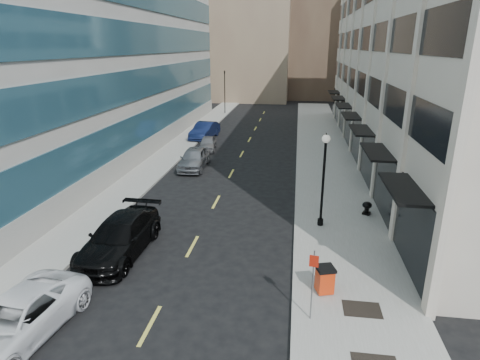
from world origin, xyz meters
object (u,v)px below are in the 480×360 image
(urn_planter, at_px, (367,207))
(sign_post, at_px, (313,277))
(car_silver_sedan, at_px, (194,158))
(car_grey_sedan, at_px, (208,143))
(car_blue_sedan, at_px, (205,131))
(car_black_pickup, at_px, (120,237))
(lamppost, at_px, (324,172))
(traffic_signal, at_px, (225,73))
(car_white_van, at_px, (16,319))
(trash_bin, at_px, (325,279))

(urn_planter, bearing_deg, sign_post, -109.10)
(car_silver_sedan, bearing_deg, sign_post, -65.08)
(car_grey_sedan, bearing_deg, urn_planter, -55.15)
(sign_post, bearing_deg, urn_planter, 78.81)
(car_blue_sedan, bearing_deg, car_grey_sedan, -66.75)
(sign_post, bearing_deg, car_black_pickup, 164.50)
(car_silver_sedan, xyz_separation_m, sign_post, (8.87, -18.01, 1.05))
(car_grey_sedan, height_order, sign_post, sign_post)
(car_black_pickup, xyz_separation_m, car_silver_sedan, (0.00, 14.17, -0.03))
(car_blue_sedan, distance_m, lamppost, 23.67)
(traffic_signal, height_order, car_white_van, traffic_signal)
(trash_bin, bearing_deg, sign_post, -125.38)
(car_grey_sedan, height_order, urn_planter, car_grey_sedan)
(car_blue_sedan, xyz_separation_m, car_grey_sedan, (1.39, -4.86, -0.21))
(traffic_signal, xyz_separation_m, car_black_pickup, (2.30, -41.17, -4.85))
(car_silver_sedan, distance_m, car_blue_sedan, 10.98)
(car_silver_sedan, height_order, trash_bin, car_silver_sedan)
(car_black_pickup, xyz_separation_m, car_blue_sedan, (-1.60, 25.03, -0.01))
(car_blue_sedan, bearing_deg, car_silver_sedan, -74.33)
(sign_post, bearing_deg, lamppost, 92.79)
(car_black_pickup, distance_m, trash_bin, 9.68)
(car_black_pickup, xyz_separation_m, car_grey_sedan, (-0.21, 20.17, -0.22))
(traffic_signal, height_order, car_blue_sedan, traffic_signal)
(car_blue_sedan, bearing_deg, sign_post, -62.77)
(car_silver_sedan, bearing_deg, car_grey_sedan, 90.70)
(traffic_signal, bearing_deg, car_black_pickup, -86.80)
(car_black_pickup, xyz_separation_m, urn_planter, (12.33, 6.16, -0.26))
(sign_post, xyz_separation_m, urn_planter, (3.46, 10.00, -1.28))
(car_silver_sedan, relative_size, trash_bin, 4.37)
(car_silver_sedan, bearing_deg, car_blue_sedan, 97.08)
(car_silver_sedan, relative_size, car_grey_sedan, 1.30)
(trash_bin, bearing_deg, car_silver_sedan, 103.08)
(traffic_signal, relative_size, car_black_pickup, 1.16)
(car_white_van, bearing_deg, car_black_pickup, 87.73)
(car_black_pickup, height_order, urn_planter, car_black_pickup)
(traffic_signal, bearing_deg, trash_bin, -74.81)
(sign_post, bearing_deg, car_grey_sedan, 118.62)
(car_white_van, bearing_deg, urn_planter, 49.52)
(traffic_signal, distance_m, car_black_pickup, 41.52)
(car_white_van, distance_m, sign_post, 10.17)
(sign_post, distance_m, urn_planter, 10.66)
(car_blue_sedan, relative_size, lamppost, 1.02)
(car_white_van, height_order, trash_bin, car_white_van)
(car_silver_sedan, bearing_deg, trash_bin, -61.15)
(lamppost, bearing_deg, trash_bin, -91.36)
(traffic_signal, height_order, urn_planter, traffic_signal)
(car_blue_sedan, relative_size, urn_planter, 6.88)
(traffic_signal, distance_m, lamppost, 38.82)
(car_grey_sedan, relative_size, sign_post, 1.38)
(car_black_pickup, relative_size, urn_planter, 7.89)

